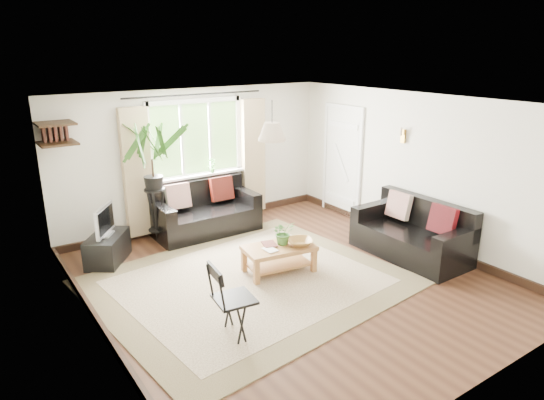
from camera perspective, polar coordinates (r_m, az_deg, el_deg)
floor at (r=6.73m, az=1.95°, el=-9.41°), size 5.50×5.50×0.00m
ceiling at (r=6.03m, az=2.19°, el=11.35°), size 5.50×5.50×0.00m
wall_back at (r=8.57m, az=-8.94°, el=4.87°), size 5.00×0.02×2.40m
wall_front at (r=4.53m, az=23.41°, el=-8.14°), size 5.00×0.02×2.40m
wall_left at (r=5.27m, az=-20.44°, el=-4.16°), size 0.02×5.50×2.40m
wall_right at (r=7.97m, az=16.71°, el=3.38°), size 0.02×5.50×2.40m
rug at (r=6.67m, az=-2.72°, el=-9.56°), size 4.18×3.69×0.02m
window at (r=8.47m, az=-8.94°, el=7.13°), size 2.50×0.16×2.16m
door at (r=9.12m, az=8.24°, el=4.38°), size 0.06×0.96×2.06m
corner_shelf at (r=7.53m, az=-24.04°, el=7.17°), size 0.50×0.50×0.34m
pendant_lamp at (r=6.40m, az=-0.00°, el=8.56°), size 0.36×0.36×0.54m
wall_sconce at (r=8.00m, az=15.07°, el=7.52°), size 0.12×0.12×0.28m
sofa_back at (r=8.31m, az=-7.82°, el=-1.14°), size 1.76×0.89×0.82m
sofa_right at (r=7.61m, az=16.03°, el=-3.50°), size 1.74×0.88×0.82m
coffee_table at (r=6.86m, az=0.82°, el=-6.98°), size 1.05×0.68×0.40m
table_plant at (r=6.79m, az=1.34°, el=-3.85°), size 0.35×0.32×0.34m
bowl at (r=6.82m, az=3.33°, el=-4.96°), size 0.47×0.47×0.09m
book_a at (r=6.61m, az=-0.78°, el=-6.01°), size 0.15×0.21×0.02m
book_b at (r=6.79m, az=-1.06°, el=-5.31°), size 0.25×0.29×0.02m
tv_stand at (r=7.58m, az=-18.78°, el=-5.41°), size 0.83×0.90×0.43m
tv at (r=7.43m, az=-19.11°, el=-2.24°), size 0.53×0.61×0.47m
palm_stand at (r=7.87m, az=-13.71°, el=1.81°), size 0.79×0.79×1.97m
folding_chair at (r=5.36m, az=-4.45°, el=-11.68°), size 0.51×0.51×0.87m
sill_plant at (r=8.61m, az=-7.05°, el=4.08°), size 0.14×0.10×0.27m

